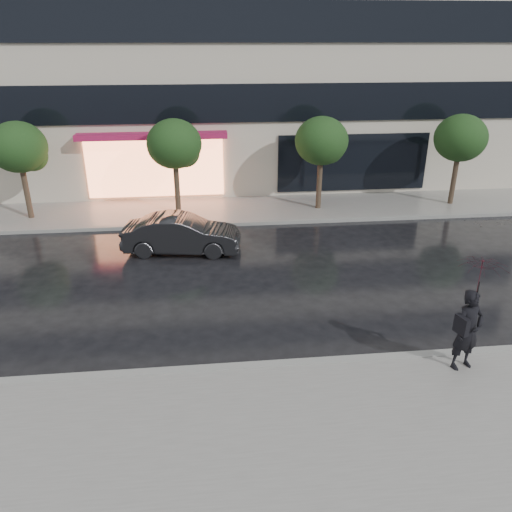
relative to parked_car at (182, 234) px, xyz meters
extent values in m
plane|color=black|center=(2.72, -6.00, -0.66)|extent=(120.00, 120.00, 0.00)
cube|color=slate|center=(2.72, -9.25, -0.60)|extent=(60.00, 4.50, 0.12)
cube|color=slate|center=(2.72, 4.25, -0.60)|extent=(60.00, 3.50, 0.12)
cube|color=gray|center=(2.72, -7.00, -0.59)|extent=(60.00, 0.25, 0.14)
cube|color=gray|center=(2.72, 2.50, -0.59)|extent=(60.00, 0.25, 0.14)
cube|color=black|center=(2.72, 5.94, 3.64)|extent=(28.00, 0.12, 1.60)
cube|color=black|center=(2.72, 5.94, 6.84)|extent=(28.00, 0.12, 1.60)
cube|color=#FF8C59|center=(-1.28, 5.92, 0.94)|extent=(6.00, 0.10, 2.60)
cube|color=#A0184A|center=(-1.28, 5.59, 2.39)|extent=(6.40, 0.70, 0.25)
cube|color=black|center=(7.72, 5.94, 0.94)|extent=(7.00, 0.10, 2.60)
cylinder|color=#33261C|center=(-6.28, 4.00, 0.44)|extent=(0.22, 0.22, 2.20)
ellipsoid|color=#153314|center=(-6.28, 4.00, 2.34)|extent=(2.20, 2.20, 1.98)
sphere|color=#153314|center=(-5.88, 4.20, 1.94)|extent=(1.20, 1.20, 1.20)
cylinder|color=#33261C|center=(-0.28, 4.00, 0.44)|extent=(0.22, 0.22, 2.20)
ellipsoid|color=#153314|center=(-0.28, 4.00, 2.34)|extent=(2.20, 2.20, 1.98)
sphere|color=#153314|center=(0.12, 4.20, 1.94)|extent=(1.20, 1.20, 1.20)
cylinder|color=#33261C|center=(5.72, 4.00, 0.44)|extent=(0.22, 0.22, 2.20)
ellipsoid|color=#153314|center=(5.72, 4.00, 2.34)|extent=(2.20, 2.20, 1.98)
sphere|color=#153314|center=(6.12, 4.20, 1.94)|extent=(1.20, 1.20, 1.20)
cylinder|color=#33261C|center=(11.72, 4.00, 0.44)|extent=(0.22, 0.22, 2.20)
ellipsoid|color=#153314|center=(11.72, 4.00, 2.34)|extent=(2.20, 2.20, 1.98)
sphere|color=#153314|center=(12.12, 4.20, 1.94)|extent=(1.20, 1.20, 1.20)
imported|color=black|center=(0.00, 0.00, 0.00)|extent=(4.17, 1.89, 1.33)
imported|color=black|center=(6.42, -7.53, 0.40)|extent=(0.79, 0.62, 1.89)
imported|color=#350913|center=(6.49, -7.51, 1.63)|extent=(1.26, 1.28, 0.93)
cylinder|color=black|center=(6.49, -7.51, 1.10)|extent=(0.02, 0.02, 0.95)
cube|color=black|center=(6.17, -7.67, 0.63)|extent=(0.22, 0.37, 0.40)
camera|label=1|loc=(0.86, -16.26, 6.25)|focal=35.00mm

